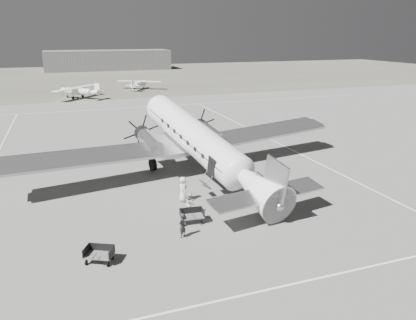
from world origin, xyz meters
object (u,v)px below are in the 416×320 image
object	(u,v)px
baggage_cart_far	(99,255)
passenger	(183,189)
light_plane_left	(79,92)
hangar_main	(108,60)
baggage_cart_near	(192,216)
ramp_agent	(190,204)
dc3_airliner	(200,144)
ground_crew	(182,225)
light_plane_right	(139,85)

from	to	relation	value
baggage_cart_far	passenger	bearing A→B (deg)	71.87
light_plane_left	baggage_cart_far	distance (m)	62.15
hangar_main	baggage_cart_near	xyz separation A→B (m)	(-8.54, -125.62, -2.84)
baggage_cart_far	ramp_agent	xyz separation A→B (m)	(6.57, 4.27, 0.33)
dc3_airliner	light_plane_left	bearing A→B (deg)	88.54
passenger	baggage_cart_far	bearing A→B (deg)	133.91
ramp_agent	passenger	bearing A→B (deg)	-3.68
baggage_cart_near	ground_crew	size ratio (longest dim) A/B	1.03
dc3_airliner	light_plane_left	distance (m)	51.53
dc3_airliner	ground_crew	world-z (taller)	dc3_airliner
baggage_cart_far	passenger	xyz separation A→B (m)	(6.75, 6.69, 0.51)
baggage_cart_near	passenger	xyz separation A→B (m)	(0.46, 3.70, 0.50)
light_plane_right	ground_crew	world-z (taller)	light_plane_right
ground_crew	dc3_airliner	bearing A→B (deg)	-155.48
hangar_main	baggage_cart_far	distance (m)	129.50
hangar_main	ramp_agent	distance (m)	124.64
hangar_main	ground_crew	xyz separation A→B (m)	(-9.71, -127.35, -2.51)
hangar_main	ground_crew	size ratio (longest dim) A/B	26.45
baggage_cart_near	ground_crew	xyz separation A→B (m)	(-1.17, -1.73, 0.33)
baggage_cart_near	ramp_agent	size ratio (longest dim) A/B	1.04
dc3_airliner	ramp_agent	distance (m)	7.92
light_plane_right	baggage_cart_far	xyz separation A→B (m)	(-15.36, -71.74, -0.63)
hangar_main	light_plane_right	world-z (taller)	hangar_main
baggage_cart_near	ramp_agent	bearing A→B (deg)	82.68
hangar_main	passenger	size ratio (longest dim) A/B	21.75
light_plane_right	ramp_agent	size ratio (longest dim) A/B	6.68
dc3_airliner	ground_crew	size ratio (longest dim) A/B	20.11
baggage_cart_near	passenger	bearing A→B (deg)	88.03
hangar_main	ramp_agent	size ratio (longest dim) A/B	26.75
dc3_airliner	baggage_cart_near	world-z (taller)	dc3_airliner
light_plane_left	ramp_agent	xyz separation A→B (m)	(4.77, -57.85, -0.44)
hangar_main	baggage_cart_far	world-z (taller)	hangar_main
hangar_main	ground_crew	bearing A→B (deg)	-94.36
light_plane_right	baggage_cart_far	size ratio (longest dim) A/B	6.52
dc3_airliner	light_plane_right	bearing A→B (deg)	74.37
hangar_main	dc3_airliner	size ratio (longest dim) A/B	1.32
light_plane_right	passenger	size ratio (longest dim) A/B	5.43
dc3_airliner	light_plane_left	world-z (taller)	dc3_airliner
hangar_main	baggage_cart_far	bearing A→B (deg)	-96.58
hangar_main	baggage_cart_near	world-z (taller)	hangar_main
light_plane_left	ground_crew	bearing A→B (deg)	-135.35
passenger	baggage_cart_near	bearing A→B (deg)	172.06
dc3_airliner	baggage_cart_near	size ratio (longest dim) A/B	19.52
baggage_cart_far	light_plane_left	bearing A→B (deg)	115.46
dc3_airliner	ground_crew	xyz separation A→B (m)	(-4.52, -9.96, -2.25)
light_plane_left	baggage_cart_near	xyz separation A→B (m)	(4.49, -59.12, -0.77)
ground_crew	passenger	bearing A→B (deg)	-147.79
hangar_main	light_plane_right	bearing A→B (deg)	-89.46
baggage_cart_far	ground_crew	size ratio (longest dim) A/B	1.01
light_plane_left	light_plane_right	size ratio (longest dim) A/B	1.13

